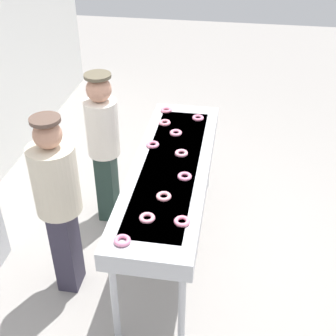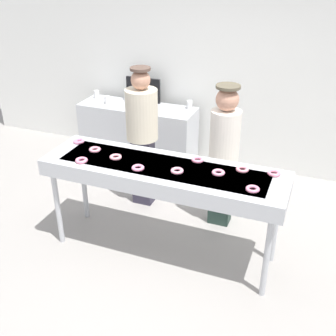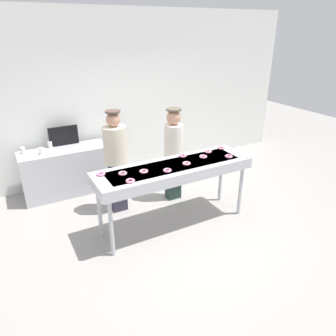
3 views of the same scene
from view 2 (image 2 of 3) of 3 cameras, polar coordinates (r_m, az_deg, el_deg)
The scene contains 22 objects.
ground_plane at distance 4.53m, azimuth -0.63°, elevation -11.10°, with size 16.00×16.00×0.00m, color #9E9993.
back_wall at distance 5.84m, azimuth 7.99°, elevation 15.16°, with size 8.00×0.12×3.19m, color white.
fryer_conveyor at distance 4.02m, azimuth -0.70°, elevation -0.83°, with size 2.37×0.68×1.01m.
strawberry_donut_0 at distance 4.07m, azimuth 4.05°, elevation 1.12°, with size 0.12×0.12×0.03m, color pink.
strawberry_donut_1 at distance 3.85m, azimuth 6.86°, elevation -0.63°, with size 0.12×0.12×0.03m, color pink.
strawberry_donut_2 at distance 3.92m, azimuth -4.11°, elevation 0.02°, with size 0.12×0.12×0.03m, color pink.
strawberry_donut_3 at distance 4.13m, azimuth -11.69°, elevation 1.03°, with size 0.12×0.12×0.03m, color pink.
strawberry_donut_4 at distance 3.64m, azimuth 11.44°, elevation -2.83°, with size 0.12×0.12×0.03m, color pink.
strawberry_donut_5 at distance 4.56m, azimuth -12.04°, elevation 3.60°, with size 0.12×0.12×0.03m, color pink.
strawberry_donut_6 at distance 4.14m, azimuth -7.14°, elevation 1.48°, with size 0.12×0.12×0.03m, color pink.
strawberry_donut_7 at distance 4.33m, azimuth -9.93°, elevation 2.49°, with size 0.12×0.12×0.03m, color pink.
strawberry_donut_8 at distance 3.86m, azimuth 1.24°, elevation -0.39°, with size 0.12×0.12×0.03m, color pink.
strawberry_donut_9 at distance 3.94m, azimuth 10.08°, elevation -0.18°, with size 0.12×0.12×0.03m, color pink.
strawberry_donut_10 at distance 3.94m, azimuth 14.22°, elevation -0.68°, with size 0.12×0.12×0.03m, color pink.
worker_baker at distance 4.53m, azimuth 7.62°, elevation 2.48°, with size 0.32×0.32×1.63m.
worker_assistant at distance 4.88m, azimuth -3.54°, elevation 5.38°, with size 0.37×0.37×1.70m.
prep_counter at distance 6.16m, azimuth -4.09°, elevation 4.62°, with size 1.68×0.54×0.86m, color #B7BABF.
paper_cup_0 at distance 6.40m, azimuth -9.70°, elevation 9.86°, with size 0.08×0.08×0.11m, color white.
paper_cup_1 at distance 5.88m, azimuth 2.94°, elevation 8.59°, with size 0.08×0.08×0.11m, color white.
paper_cup_2 at distance 6.14m, azimuth -8.27°, elevation 9.17°, with size 0.08×0.08×0.11m, color white.
paper_cup_3 at distance 6.26m, azimuth -5.64°, elevation 9.70°, with size 0.08×0.08×0.11m, color white.
menu_display at distance 6.14m, azimuth -3.39°, elevation 10.58°, with size 0.52×0.04×0.35m, color black.
Camera 2 is at (1.33, -3.27, 2.84)m, focal length 44.79 mm.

